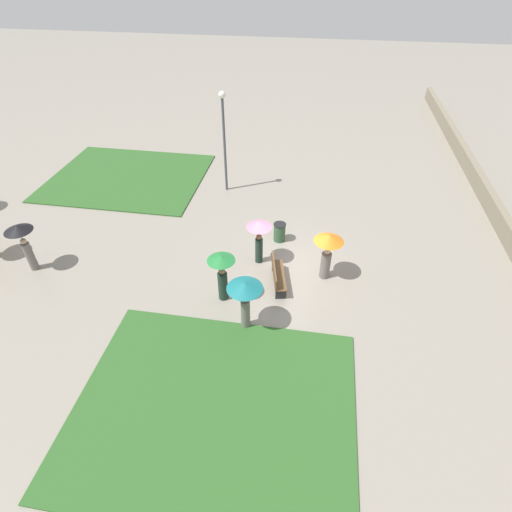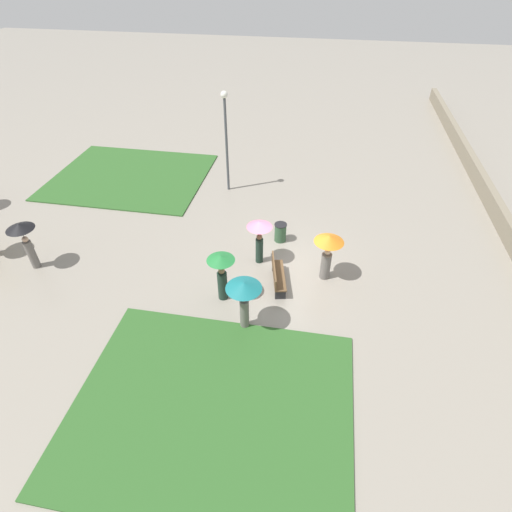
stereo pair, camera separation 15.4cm
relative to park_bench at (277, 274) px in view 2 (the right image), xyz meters
The scene contains 11 objects.
ground_plane 1.08m from the park_bench, ahead, with size 90.00×90.00×0.00m, color gray.
lawn_patch_near 5.36m from the park_bench, 168.32° to the left, with size 6.12×7.60×0.06m.
lawn_patch_far 11.30m from the park_bench, 51.59° to the left, with size 6.55×7.95×0.06m.
park_bench is the anchor object (origin of this frame).
lamp_post 7.87m from the park_bench, 26.85° to the left, with size 0.32×0.32×4.83m.
trash_bin 2.74m from the park_bench, ahead, with size 0.52×0.52×0.81m.
crowd_person_teal 2.54m from the park_bench, 160.77° to the left, with size 1.13×1.13×1.93m.
crowd_person_pink 1.74m from the park_bench, 35.41° to the left, with size 0.97×0.97×1.88m.
crowd_person_orange 2.06m from the park_bench, 67.65° to the right, with size 1.07×1.07×1.91m.
crowd_person_green 2.20m from the park_bench, 119.80° to the left, with size 0.95×0.95×1.90m.
lone_walker_mid_plaza 9.43m from the park_bench, 93.77° to the left, with size 1.00×1.00×2.00m.
Camera 2 is at (-11.80, -0.97, 10.08)m, focal length 28.00 mm.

